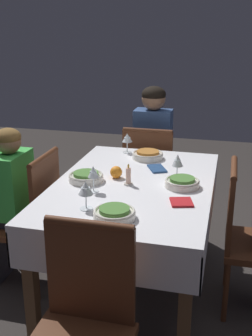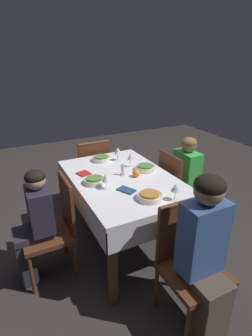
{
  "view_description": "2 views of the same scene",
  "coord_description": "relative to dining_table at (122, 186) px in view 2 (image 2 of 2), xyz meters",
  "views": [
    {
      "loc": [
        -2.27,
        -0.52,
        1.67
      ],
      "look_at": [
        -0.08,
        0.03,
        0.89
      ],
      "focal_mm": 45.0,
      "sensor_mm": 36.0,
      "label": 1
    },
    {
      "loc": [
        2.05,
        -0.99,
        1.84
      ],
      "look_at": [
        -0.08,
        0.08,
        0.83
      ],
      "focal_mm": 28.0,
      "sensor_mm": 36.0,
      "label": 2
    }
  ],
  "objects": [
    {
      "name": "ground_plane",
      "position": [
        0.0,
        0.0,
        -0.68
      ],
      "size": [
        8.0,
        8.0,
        0.0
      ],
      "primitive_type": "plane",
      "color": "#332D2B"
    },
    {
      "name": "dining_table",
      "position": [
        0.0,
        0.0,
        0.0
      ],
      "size": [
        1.39,
        0.92,
        0.78
      ],
      "color": "silver",
      "rests_on": "ground_plane"
    },
    {
      "name": "chair_east",
      "position": [
        0.92,
        0.08,
        -0.19
      ],
      "size": [
        0.43,
        0.43,
        0.91
      ],
      "rotation": [
        0.0,
        0.0,
        1.57
      ],
      "color": "#562D19",
      "rests_on": "ground_plane"
    },
    {
      "name": "chair_north",
      "position": [
        -0.02,
        0.69,
        -0.19
      ],
      "size": [
        0.43,
        0.43,
        0.91
      ],
      "rotation": [
        0.0,
        0.0,
        3.14
      ],
      "color": "#562D19",
      "rests_on": "ground_plane"
    },
    {
      "name": "chair_south",
      "position": [
        0.07,
        -0.69,
        -0.19
      ],
      "size": [
        0.43,
        0.43,
        0.91
      ],
      "color": "#562D19",
      "rests_on": "ground_plane"
    },
    {
      "name": "chair_west",
      "position": [
        -0.92,
        0.01,
        -0.19
      ],
      "size": [
        0.43,
        0.43,
        0.91
      ],
      "rotation": [
        0.0,
        0.0,
        -1.57
      ],
      "color": "#562D19",
      "rests_on": "ground_plane"
    },
    {
      "name": "person_adult_denim",
      "position": [
        1.08,
        0.08,
        -0.0
      ],
      "size": [
        0.34,
        0.3,
        1.2
      ],
      "rotation": [
        0.0,
        0.0,
        1.57
      ],
      "color": "#4C4233",
      "rests_on": "ground_plane"
    },
    {
      "name": "person_child_green",
      "position": [
        -0.02,
        0.85,
        -0.1
      ],
      "size": [
        0.3,
        0.33,
        1.07
      ],
      "rotation": [
        0.0,
        0.0,
        3.14
      ],
      "color": "#282833",
      "rests_on": "ground_plane"
    },
    {
      "name": "person_child_dark",
      "position": [
        0.07,
        -0.86,
        -0.12
      ],
      "size": [
        0.3,
        0.33,
        1.03
      ],
      "color": "#282833",
      "rests_on": "ground_plane"
    },
    {
      "name": "bowl_east",
      "position": [
        0.48,
        0.01,
        0.12
      ],
      "size": [
        0.21,
        0.21,
        0.06
      ],
      "color": "silver",
      "rests_on": "dining_table"
    },
    {
      "name": "wine_glass_east",
      "position": [
        0.58,
        0.19,
        0.2
      ],
      "size": [
        0.07,
        0.07,
        0.14
      ],
      "color": "white",
      "rests_on": "dining_table"
    },
    {
      "name": "bowl_north",
      "position": [
        -0.05,
        0.28,
        0.12
      ],
      "size": [
        0.21,
        0.21,
        0.06
      ],
      "color": "silver",
      "rests_on": "dining_table"
    },
    {
      "name": "wine_glass_north",
      "position": [
        -0.19,
        0.19,
        0.21
      ],
      "size": [
        0.06,
        0.06,
        0.15
      ],
      "color": "white",
      "rests_on": "dining_table"
    },
    {
      "name": "bowl_south",
      "position": [
        0.0,
        -0.28,
        0.12
      ],
      "size": [
        0.2,
        0.2,
        0.06
      ],
      "color": "silver",
      "rests_on": "dining_table"
    },
    {
      "name": "wine_glass_south",
      "position": [
        0.15,
        -0.23,
        0.2
      ],
      "size": [
        0.07,
        0.07,
        0.15
      ],
      "color": "white",
      "rests_on": "dining_table"
    },
    {
      "name": "bowl_west",
      "position": [
        -0.5,
        -0.02,
        0.12
      ],
      "size": [
        0.21,
        0.21,
        0.06
      ],
      "color": "silver",
      "rests_on": "dining_table"
    },
    {
      "name": "wine_glass_west",
      "position": [
        -0.43,
        0.15,
        0.21
      ],
      "size": [
        0.08,
        0.08,
        0.15
      ],
      "color": "white",
      "rests_on": "dining_table"
    },
    {
      "name": "candle_centerpiece",
      "position": [
        -0.04,
        0.02,
        0.14
      ],
      "size": [
        0.05,
        0.05,
        0.13
      ],
      "color": "beige",
      "rests_on": "dining_table"
    },
    {
      "name": "orange_fruit",
      "position": [
        0.05,
        0.12,
        0.13
      ],
      "size": [
        0.07,
        0.07,
        0.07
      ],
      "primitive_type": "sphere",
      "color": "orange",
      "rests_on": "dining_table"
    },
    {
      "name": "napkin_red_folded",
      "position": [
        0.27,
        -0.09,
        0.1
      ],
      "size": [
        0.18,
        0.15,
        0.01
      ],
      "rotation": [
        0.0,
        0.0,
        0.46
      ],
      "color": "navy",
      "rests_on": "dining_table"
    },
    {
      "name": "napkin_spare_side",
      "position": [
        -0.24,
        -0.31,
        0.1
      ],
      "size": [
        0.14,
        0.14,
        0.01
      ],
      "rotation": [
        0.0,
        0.0,
        0.28
      ],
      "color": "red",
      "rests_on": "dining_table"
    }
  ]
}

